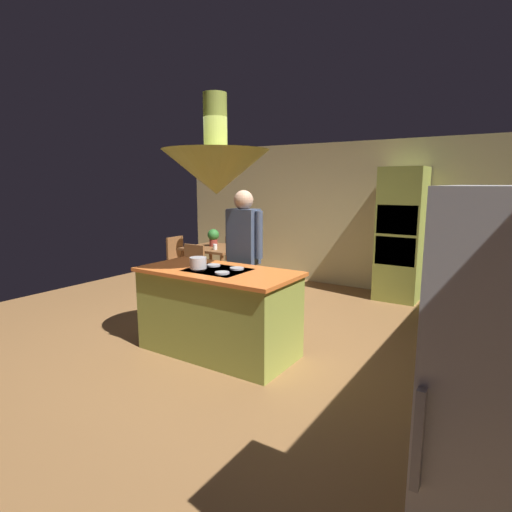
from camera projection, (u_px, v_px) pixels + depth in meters
name	position (u px, v px, depth m)	size (l,w,h in m)	color
ground	(230.00, 346.00, 4.73)	(8.16, 8.16, 0.00)	olive
wall_back	(344.00, 215.00, 7.36)	(6.80, 0.10, 2.55)	beige
kitchen_island	(218.00, 311.00, 4.48)	(1.74, 0.86, 0.95)	#939E42
oven_tower	(401.00, 235.00, 6.47)	(0.66, 0.62, 2.09)	#939E42
dining_table	(216.00, 253.00, 7.10)	(0.96, 0.87, 0.76)	brown
person_at_island	(244.00, 251.00, 5.04)	(0.53, 0.24, 1.76)	tan
range_hood	(216.00, 169.00, 4.22)	(1.10, 1.10, 1.00)	#939E42
pendant_light_over_table	(215.00, 182.00, 6.89)	(0.32, 0.32, 0.82)	beige
chair_facing_island	(190.00, 268.00, 6.58)	(0.40, 0.40, 0.87)	brown
chair_by_back_wall	(238.00, 256.00, 7.67)	(0.40, 0.40, 0.87)	brown
chair_at_corner	(179.00, 257.00, 7.59)	(0.40, 0.40, 0.87)	brown
potted_plant_on_table	(213.00, 237.00, 7.15)	(0.20, 0.20, 0.30)	#99382D
cup_on_table	(215.00, 247.00, 6.81)	(0.07, 0.07, 0.09)	white
cooking_pot_on_cooktop	(198.00, 263.00, 4.37)	(0.18, 0.18, 0.12)	#B2B2B7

